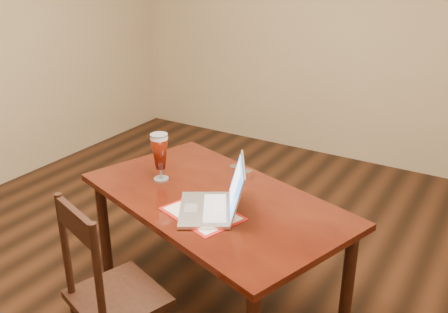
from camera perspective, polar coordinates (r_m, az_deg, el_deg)
The scene contains 3 objects.
ground at distance 3.10m, azimuth -3.89°, elevation -15.19°, with size 5.00×5.00×0.00m, color black.
dining_table at distance 2.69m, azimuth -1.32°, elevation -5.91°, with size 1.63×1.22×0.96m.
dining_chair at distance 2.41m, azimuth -12.80°, elevation -15.23°, with size 0.50×0.48×0.93m.
Camera 1 is at (1.44, -1.97, 1.90)m, focal length 40.00 mm.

